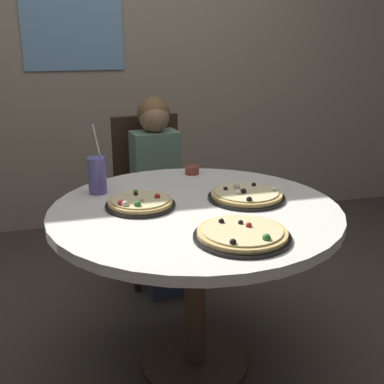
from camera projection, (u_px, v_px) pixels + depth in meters
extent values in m
plane|color=#4C4238|center=(195.00, 363.00, 2.27)|extent=(8.00, 8.00, 0.00)
cube|color=tan|center=(126.00, 26.00, 3.55)|extent=(5.20, 0.12, 2.90)
cube|color=#8CBFE5|center=(72.00, 16.00, 3.38)|extent=(0.68, 0.02, 0.71)
cylinder|color=silver|center=(195.00, 212.00, 2.04)|extent=(1.18, 1.18, 0.04)
cylinder|color=#4C3826|center=(195.00, 292.00, 2.16)|extent=(0.09, 0.09, 0.69)
cylinder|color=#4C3826|center=(195.00, 361.00, 2.27)|extent=(0.48, 0.48, 0.02)
cube|color=#382619|center=(156.00, 208.00, 2.96)|extent=(0.44, 0.44, 0.04)
cube|color=#382619|center=(146.00, 158.00, 3.04)|extent=(0.40, 0.08, 0.52)
cylinder|color=#382619|center=(136.00, 259.00, 2.82)|extent=(0.04, 0.04, 0.41)
cylinder|color=#382619|center=(193.00, 250.00, 2.94)|extent=(0.04, 0.04, 0.41)
cylinder|color=#382619|center=(122.00, 236.00, 3.12)|extent=(0.04, 0.04, 0.41)
cylinder|color=#382619|center=(174.00, 229.00, 3.24)|extent=(0.04, 0.04, 0.41)
cube|color=#3F4766|center=(164.00, 250.00, 2.88)|extent=(0.27, 0.34, 0.45)
cube|color=slate|center=(155.00, 170.00, 2.87)|extent=(0.28, 0.19, 0.44)
sphere|color=#997051|center=(154.00, 117.00, 2.77)|extent=(0.17, 0.17, 0.17)
sphere|color=brown|center=(153.00, 113.00, 2.78)|extent=(0.18, 0.18, 0.18)
cylinder|color=black|center=(246.00, 197.00, 2.13)|extent=(0.33, 0.33, 0.01)
cylinder|color=#D8B266|center=(246.00, 194.00, 2.13)|extent=(0.30, 0.30, 0.02)
cylinder|color=beige|center=(247.00, 192.00, 2.13)|extent=(0.27, 0.27, 0.01)
sphere|color=beige|center=(239.00, 193.00, 2.09)|extent=(0.02, 0.02, 0.02)
sphere|color=black|center=(243.00, 192.00, 2.11)|extent=(0.03, 0.03, 0.03)
sphere|color=black|center=(226.00, 189.00, 2.15)|extent=(0.02, 0.02, 0.02)
sphere|color=black|center=(254.00, 185.00, 2.20)|extent=(0.02, 0.02, 0.02)
sphere|color=beige|center=(237.00, 187.00, 2.16)|extent=(0.03, 0.03, 0.03)
sphere|color=black|center=(249.00, 199.00, 2.01)|extent=(0.02, 0.02, 0.02)
sphere|color=beige|center=(274.00, 190.00, 2.13)|extent=(0.02, 0.02, 0.02)
cylinder|color=black|center=(140.00, 205.00, 2.04)|extent=(0.29, 0.29, 0.01)
cylinder|color=#D8B266|center=(140.00, 202.00, 2.04)|extent=(0.26, 0.26, 0.02)
cylinder|color=beige|center=(140.00, 199.00, 2.03)|extent=(0.23, 0.23, 0.01)
sphere|color=#B2231E|center=(121.00, 203.00, 1.97)|extent=(0.03, 0.03, 0.03)
sphere|color=#387F33|center=(137.00, 204.00, 1.95)|extent=(0.03, 0.03, 0.03)
sphere|color=beige|center=(125.00, 204.00, 1.96)|extent=(0.03, 0.03, 0.03)
sphere|color=#387F33|center=(136.00, 192.00, 2.11)|extent=(0.02, 0.02, 0.02)
sphere|color=#B2231E|center=(157.00, 197.00, 2.04)|extent=(0.02, 0.02, 0.02)
sphere|color=black|center=(136.00, 194.00, 2.08)|extent=(0.02, 0.02, 0.02)
sphere|color=beige|center=(142.00, 200.00, 2.01)|extent=(0.02, 0.02, 0.02)
cylinder|color=black|center=(242.00, 237.00, 1.74)|extent=(0.34, 0.34, 0.01)
cylinder|color=#D8B266|center=(242.00, 233.00, 1.73)|extent=(0.31, 0.31, 0.02)
cylinder|color=beige|center=(242.00, 230.00, 1.73)|extent=(0.28, 0.28, 0.01)
sphere|color=black|center=(221.00, 221.00, 1.79)|extent=(0.02, 0.02, 0.02)
sphere|color=black|center=(241.00, 223.00, 1.78)|extent=(0.02, 0.02, 0.02)
sphere|color=black|center=(233.00, 242.00, 1.61)|extent=(0.02, 0.02, 0.02)
sphere|color=#B2231E|center=(249.00, 225.00, 1.75)|extent=(0.02, 0.02, 0.02)
sphere|color=beige|center=(268.00, 237.00, 1.66)|extent=(0.02, 0.02, 0.02)
sphere|color=#387F33|center=(266.00, 238.00, 1.64)|extent=(0.03, 0.03, 0.03)
cylinder|color=#6659A5|center=(97.00, 175.00, 2.19)|extent=(0.08, 0.08, 0.16)
cylinder|color=white|center=(98.00, 149.00, 2.15)|extent=(0.05, 0.03, 0.22)
cylinder|color=brown|center=(192.00, 170.00, 2.49)|extent=(0.07, 0.07, 0.04)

